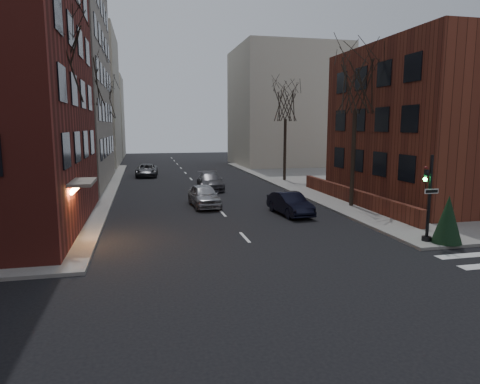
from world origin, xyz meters
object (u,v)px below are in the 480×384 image
Objects in this scene: tree_right_a at (356,85)px; streetlamp_near at (90,144)px; tree_left_a at (51,60)px; car_lane_far at (147,170)px; evergreen_shrub at (448,219)px; sandwich_board at (367,200)px; tree_left_c at (102,101)px; parked_sedan at (290,204)px; car_lane_gray at (210,181)px; streetlamp_far at (111,137)px; tree_right_b at (286,103)px; traffic_signal at (428,204)px; tree_left_b at (84,78)px; car_lane_silver at (204,196)px.

tree_right_a reaches higher than streetlamp_near.
car_lane_far is at bearing 80.23° from tree_left_a.
sandwich_board is at bearing 83.74° from evergreen_shrub.
evergreen_shrub is (-0.14, -9.50, -6.78)m from tree_right_a.
tree_left_c is 2.33× the size of parked_sedan.
streetlamp_far is at bearing 124.97° from car_lane_gray.
tree_left_c is at bearing 155.56° from tree_right_b.
traffic_signal is 4.49× the size of sandwich_board.
tree_right_a is (17.60, -8.00, -0.88)m from tree_left_b.
car_lane_far is at bearing -8.22° from tree_left_c.
tree_left_c is at bearing 91.91° from streetlamp_near.
tree_left_c reaches higher than car_lane_far.
car_lane_gray is at bearing -50.78° from tree_left_c.
parked_sedan is (-4.80, -1.28, -7.34)m from tree_right_a.
sandwich_board is (18.45, -22.49, -7.43)m from tree_left_c.
traffic_signal reaches higher than evergreen_shrub.
evergreen_shrub is (9.46, -12.11, 0.50)m from car_lane_silver.
car_lane_silver is at bearing 173.23° from sandwich_board.
parked_sedan is at bearing -65.86° from car_lane_far.
streetlamp_far is 28.30m from parked_sedan.
car_lane_silver is (-8.74, 11.62, -1.16)m from traffic_signal.
traffic_signal is 0.44× the size of tree_right_b.
car_lane_silver is at bearing -33.95° from tree_left_b.
streetlamp_far is (0.00, 20.00, 0.00)m from streetlamp_near.
streetlamp_near is 1.30× the size of car_lane_far.
tree_left_b reaches higher than streetlamp_near.
tree_left_c and tree_right_a have the same top height.
tree_left_b is 14.03m from tree_left_c.
car_lane_silver is (-9.60, -11.39, -6.84)m from tree_right_b.
traffic_signal reaches higher than parked_sedan.
evergreen_shrub is at bearing -86.51° from sandwich_board.
car_lane_silver reaches higher than car_lane_gray.
tree_left_c is at bearing 90.00° from tree_left_a.
tree_left_c is (-16.74, 31.01, 6.12)m from traffic_signal.
tree_right_b is 11.19m from car_lane_gray.
tree_right_a is at bearing 12.80° from tree_left_a.
car_lane_gray is at bearing -56.82° from streetlamp_far.
tree_left_b is 4.92× the size of evergreen_shrub.
evergreen_shrub is at bearing -66.69° from parked_sedan.
tree_left_c is at bearing 109.07° from car_lane_silver.
tree_left_a is at bearing -96.05° from car_lane_far.
tree_left_a is 15.23m from parked_sedan.
streetlamp_near is (-16.14, 13.01, 2.33)m from traffic_signal.
tree_left_b is 2.18× the size of car_lane_gray.
tree_left_c is 30.02m from sandwich_board.
tree_left_b reaches higher than streetlamp_far.
tree_left_b is at bearing 165.06° from sandwich_board.
parked_sedan is 5.71m from sandwich_board.
streetlamp_far is (-17.00, 10.00, -3.35)m from tree_right_b.
tree_left_a is 2.07× the size of car_lane_gray.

